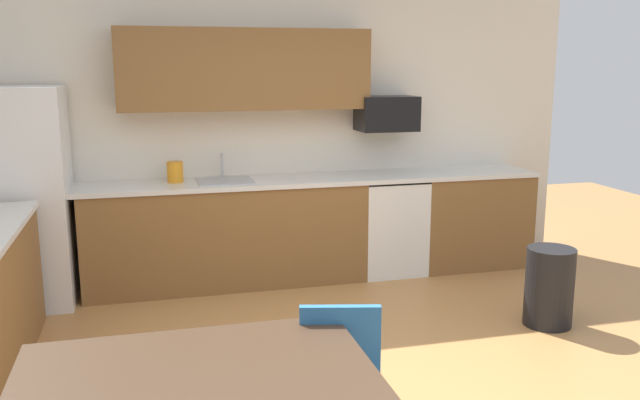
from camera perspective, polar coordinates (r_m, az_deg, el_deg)
ground_plane at (r=4.18m, az=3.63°, el=-16.32°), size 12.00×12.00×0.00m
wall_back at (r=6.29m, az=-3.84°, el=6.05°), size 5.80×0.10×2.70m
cabinet_run_back at (r=6.03m, az=-7.96°, el=-2.98°), size 2.46×0.60×0.90m
cabinet_run_back_right at (r=6.72m, az=12.60°, el=-1.64°), size 1.09×0.60×0.90m
countertop_back at (r=6.01m, az=-3.15°, el=1.66°), size 4.80×0.64×0.04m
upper_cabinets_back at (r=5.99m, az=-6.37°, el=11.00°), size 2.20×0.34×0.70m
refrigerator at (r=5.90m, az=-24.18°, el=0.16°), size 0.76×0.70×1.78m
oven_range at (r=6.38m, az=5.82°, el=-2.07°), size 0.60×0.60×0.91m
microwave at (r=6.31m, az=5.70°, el=7.35°), size 0.54×0.36×0.32m
sink_basin at (r=5.93m, az=-8.10°, el=1.05°), size 0.48×0.40×0.14m
sink_faucet at (r=6.08m, az=-8.34°, el=2.83°), size 0.02×0.02×0.24m
dining_table at (r=2.78m, az=-10.55°, el=-15.34°), size 1.40×0.90×0.77m
chair_near_table at (r=3.18m, az=1.80°, el=-15.56°), size 0.48×0.48×0.85m
trash_bin at (r=5.37m, az=18.95°, el=-7.01°), size 0.36×0.36×0.60m
kettle at (r=5.93m, az=-12.24°, el=2.26°), size 0.14×0.14×0.20m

